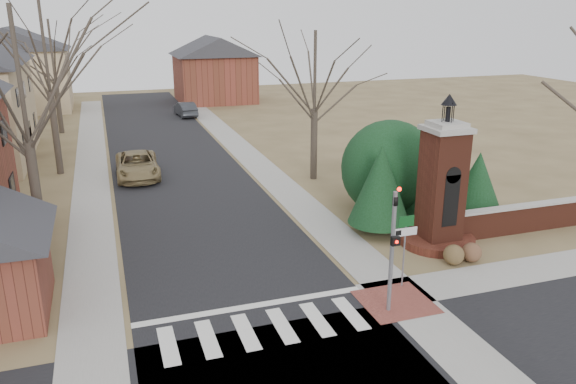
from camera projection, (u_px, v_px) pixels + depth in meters
name	position (u px, v px, depth m)	size (l,w,h in m)	color
ground	(271.00, 342.00, 17.06)	(120.00, 120.00, 0.00)	brown
main_street	(174.00, 164.00, 36.91)	(8.00, 70.00, 0.01)	black
crosswalk_zone	(264.00, 329.00, 17.78)	(8.00, 2.20, 0.02)	silver
stop_bar	(252.00, 306.00, 19.13)	(8.00, 0.35, 0.02)	silver
sidewalk_right_main	(251.00, 158.00, 38.48)	(2.00, 60.00, 0.02)	gray
sidewalk_left	(91.00, 171.00, 35.34)	(2.00, 60.00, 0.02)	gray
curb_apron	(396.00, 302.00, 19.41)	(2.40, 2.40, 0.02)	brown
traffic_signal_pole	(393.00, 240.00, 18.08)	(0.28, 0.41, 4.50)	slate
sign_post	(405.00, 237.00, 19.94)	(0.90, 0.07, 2.75)	slate
brick_gate_monument	(441.00, 196.00, 23.62)	(3.20, 3.20, 6.47)	#5B281B
brick_garden_wall	(524.00, 218.00, 25.44)	(7.50, 0.50, 1.30)	#5B281B
house_distant_left	(14.00, 68.00, 55.44)	(10.80, 8.80, 8.53)	tan
house_distant_right	(214.00, 68.00, 61.66)	(8.80, 8.80, 7.30)	brown
evergreen_near	(380.00, 184.00, 24.84)	(2.80, 2.80, 4.10)	#473D33
evergreen_mid	(431.00, 165.00, 26.83)	(3.40, 3.40, 4.70)	#473D33
evergreen_far	(478.00, 181.00, 26.75)	(2.40, 2.40, 3.30)	#473D33
evergreen_mass	(390.00, 165.00, 27.61)	(4.80, 4.80, 4.80)	black
bare_tree_0	(18.00, 65.00, 20.70)	(8.05, 8.05, 11.15)	#473D33
bare_tree_1	(43.00, 40.00, 32.33)	(8.40, 8.40, 11.64)	#473D33
bare_tree_2	(51.00, 45.00, 44.22)	(7.35, 7.35, 10.19)	#473D33
bare_tree_3	(315.00, 65.00, 31.70)	(7.00, 7.00, 9.70)	#473D33
pickup_truck	(137.00, 165.00, 33.83)	(2.46, 5.34, 1.48)	olive
distant_car	(185.00, 109.00, 53.43)	(1.46, 4.18, 1.38)	#33363B
dry_shrub_left	(454.00, 255.00, 22.20)	(0.82, 0.82, 0.82)	brown
dry_shrub_right	(472.00, 252.00, 22.45)	(0.79, 0.79, 0.79)	brown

